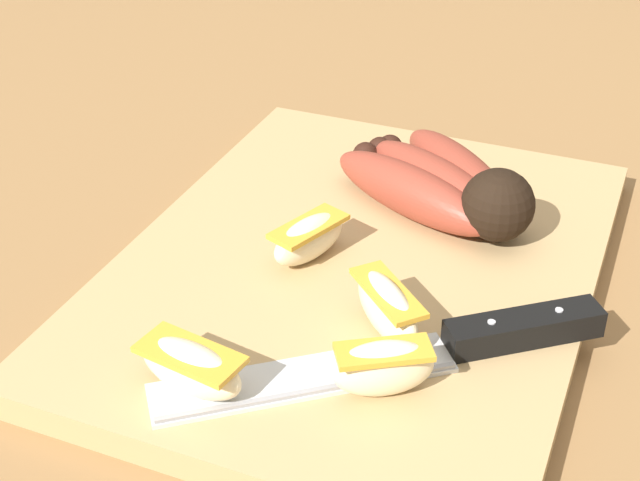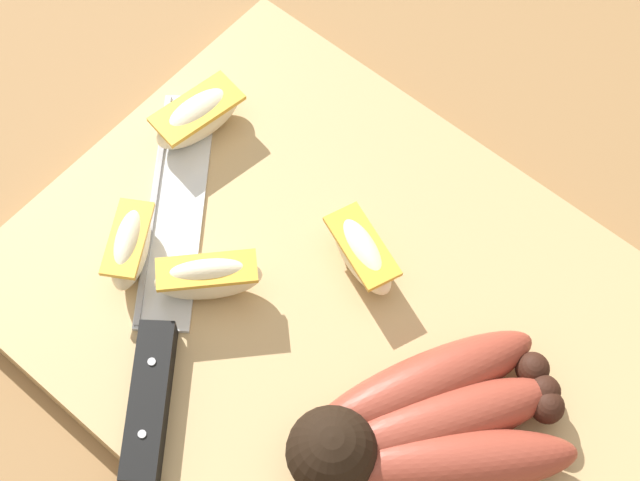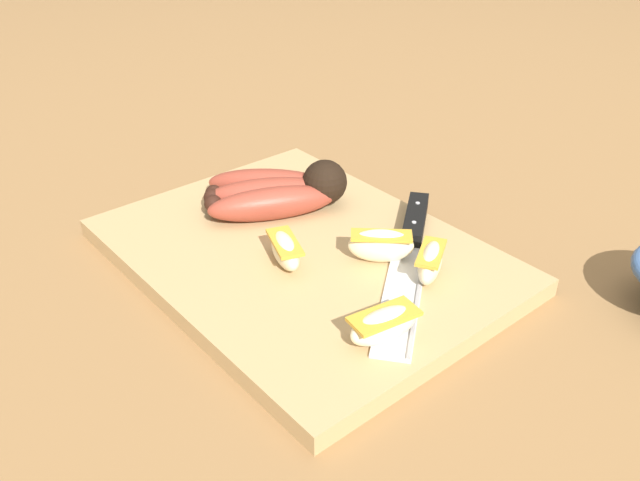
# 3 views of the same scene
# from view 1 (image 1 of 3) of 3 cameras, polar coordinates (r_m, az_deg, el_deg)

# --- Properties ---
(ground_plane) EXTENTS (6.00, 6.00, 0.00)m
(ground_plane) POSITION_cam_1_polar(r_m,az_deg,el_deg) (0.65, 3.39, -3.09)
(ground_plane) COLOR olive
(cutting_board) EXTENTS (0.42, 0.32, 0.02)m
(cutting_board) POSITION_cam_1_polar(r_m,az_deg,el_deg) (0.66, 2.34, -1.86)
(cutting_board) COLOR tan
(cutting_board) RESTS_ON ground_plane
(banana_bunch) EXTENTS (0.15, 0.17, 0.06)m
(banana_bunch) POSITION_cam_1_polar(r_m,az_deg,el_deg) (0.70, 7.69, 3.37)
(banana_bunch) COLOR black
(banana_bunch) RESTS_ON cutting_board
(chefs_knife) EXTENTS (0.19, 0.24, 0.02)m
(chefs_knife) POSITION_cam_1_polar(r_m,az_deg,el_deg) (0.57, 8.01, -6.40)
(chefs_knife) COLOR silver
(chefs_knife) RESTS_ON cutting_board
(apple_wedge_near) EXTENTS (0.06, 0.06, 0.04)m
(apple_wedge_near) POSITION_cam_1_polar(r_m,az_deg,el_deg) (0.57, 4.16, -4.13)
(apple_wedge_near) COLOR beige
(apple_wedge_near) RESTS_ON cutting_board
(apple_wedge_middle) EXTENTS (0.04, 0.07, 0.03)m
(apple_wedge_middle) POSITION_cam_1_polar(r_m,az_deg,el_deg) (0.54, -7.93, -7.70)
(apple_wedge_middle) COLOR beige
(apple_wedge_middle) RESTS_ON cutting_board
(apple_wedge_far) EXTENTS (0.05, 0.06, 0.04)m
(apple_wedge_far) POSITION_cam_1_polar(r_m,az_deg,el_deg) (0.53, 3.90, -7.76)
(apple_wedge_far) COLOR beige
(apple_wedge_far) RESTS_ON cutting_board
(apple_wedge_extra) EXTENTS (0.07, 0.04, 0.03)m
(apple_wedge_extra) POSITION_cam_1_polar(r_m,az_deg,el_deg) (0.64, -0.69, 0.17)
(apple_wedge_extra) COLOR beige
(apple_wedge_extra) RESTS_ON cutting_board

